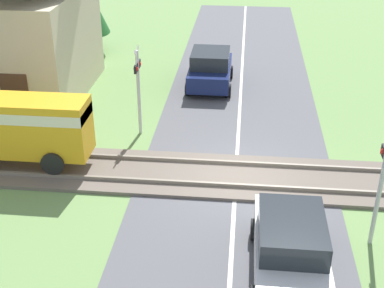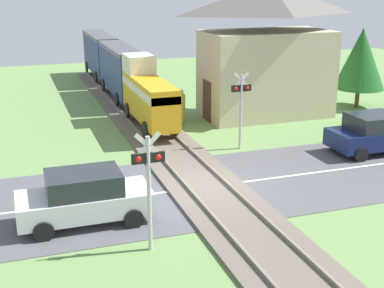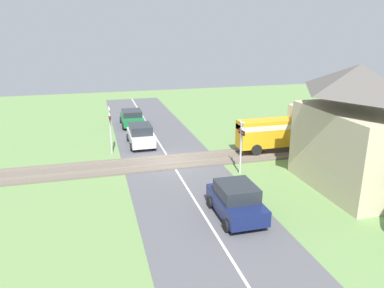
{
  "view_description": "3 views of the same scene",
  "coord_description": "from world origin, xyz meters",
  "px_view_note": "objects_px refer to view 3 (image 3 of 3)",
  "views": [
    {
      "loc": [
        -15.06,
        -0.1,
        9.15
      ],
      "look_at": [
        0.0,
        1.45,
        1.2
      ],
      "focal_mm": 50.0,
      "sensor_mm": 36.0,
      "label": 1
    },
    {
      "loc": [
        -6.18,
        -16.62,
        7.26
      ],
      "look_at": [
        0.0,
        1.45,
        1.2
      ],
      "focal_mm": 50.0,
      "sensor_mm": 36.0,
      "label": 2
    },
    {
      "loc": [
        23.18,
        -4.78,
        8.75
      ],
      "look_at": [
        0.0,
        1.45,
        1.2
      ],
      "focal_mm": 35.0,
      "sensor_mm": 36.0,
      "label": 3
    }
  ],
  "objects_px": {
    "crossing_signal_east_approach": "(241,140)",
    "pedestrian_by_station": "(303,150)",
    "car_behind_queue": "(132,118)",
    "crossing_signal_west_approach": "(110,125)",
    "car_near_crossing": "(141,135)",
    "station_building": "(352,130)",
    "train": "(366,121)",
    "car_far_side": "(236,200)"
  },
  "relations": [
    {
      "from": "car_far_side",
      "to": "station_building",
      "type": "height_order",
      "value": "station_building"
    },
    {
      "from": "car_near_crossing",
      "to": "crossing_signal_east_approach",
      "type": "xyz_separation_m",
      "value": [
        7.42,
        5.18,
        1.32
      ]
    },
    {
      "from": "car_far_side",
      "to": "station_building",
      "type": "bearing_deg",
      "value": 101.94
    },
    {
      "from": "train",
      "to": "car_behind_queue",
      "type": "relative_size",
      "value": 5.25
    },
    {
      "from": "car_near_crossing",
      "to": "pedestrian_by_station",
      "type": "xyz_separation_m",
      "value": [
        6.33,
        10.14,
        -0.05
      ]
    },
    {
      "from": "car_far_side",
      "to": "crossing_signal_west_approach",
      "type": "relative_size",
      "value": 1.09
    },
    {
      "from": "car_near_crossing",
      "to": "crossing_signal_west_approach",
      "type": "distance_m",
      "value": 3.02
    },
    {
      "from": "car_far_side",
      "to": "train",
      "type": "bearing_deg",
      "value": 120.65
    },
    {
      "from": "car_behind_queue",
      "to": "pedestrian_by_station",
      "type": "relative_size",
      "value": 2.24
    },
    {
      "from": "train",
      "to": "car_far_side",
      "type": "relative_size",
      "value": 5.49
    },
    {
      "from": "crossing_signal_west_approach",
      "to": "car_near_crossing",
      "type": "bearing_deg",
      "value": 122.22
    },
    {
      "from": "car_behind_queue",
      "to": "pedestrian_by_station",
      "type": "bearing_deg",
      "value": 39.18
    },
    {
      "from": "train",
      "to": "crossing_signal_west_approach",
      "type": "height_order",
      "value": "train"
    },
    {
      "from": "train",
      "to": "station_building",
      "type": "xyz_separation_m",
      "value": [
        6.6,
        -6.5,
        1.51
      ]
    },
    {
      "from": "car_near_crossing",
      "to": "station_building",
      "type": "distance_m",
      "value": 15.17
    },
    {
      "from": "car_near_crossing",
      "to": "car_far_side",
      "type": "bearing_deg",
      "value": 12.92
    },
    {
      "from": "car_behind_queue",
      "to": "station_building",
      "type": "xyz_separation_m",
      "value": [
        17.15,
        10.08,
        2.62
      ]
    },
    {
      "from": "car_far_side",
      "to": "crossing_signal_east_approach",
      "type": "bearing_deg",
      "value": 155.91
    },
    {
      "from": "train",
      "to": "pedestrian_by_station",
      "type": "height_order",
      "value": "train"
    },
    {
      "from": "crossing_signal_east_approach",
      "to": "station_building",
      "type": "bearing_deg",
      "value": 53.67
    },
    {
      "from": "car_behind_queue",
      "to": "crossing_signal_east_approach",
      "type": "distance_m",
      "value": 14.56
    },
    {
      "from": "pedestrian_by_station",
      "to": "car_near_crossing",
      "type": "bearing_deg",
      "value": -121.96
    },
    {
      "from": "car_behind_queue",
      "to": "crossing_signal_west_approach",
      "type": "relative_size",
      "value": 1.15
    },
    {
      "from": "car_behind_queue",
      "to": "station_building",
      "type": "height_order",
      "value": "station_building"
    },
    {
      "from": "crossing_signal_east_approach",
      "to": "pedestrian_by_station",
      "type": "height_order",
      "value": "crossing_signal_east_approach"
    },
    {
      "from": "crossing_signal_west_approach",
      "to": "pedestrian_by_station",
      "type": "height_order",
      "value": "crossing_signal_west_approach"
    },
    {
      "from": "car_far_side",
      "to": "pedestrian_by_station",
      "type": "bearing_deg",
      "value": 130.61
    },
    {
      "from": "crossing_signal_east_approach",
      "to": "car_near_crossing",
      "type": "bearing_deg",
      "value": -145.12
    },
    {
      "from": "station_building",
      "to": "crossing_signal_west_approach",
      "type": "bearing_deg",
      "value": -127.76
    },
    {
      "from": "car_behind_queue",
      "to": "crossing_signal_east_approach",
      "type": "relative_size",
      "value": 1.15
    },
    {
      "from": "car_near_crossing",
      "to": "car_behind_queue",
      "type": "height_order",
      "value": "car_near_crossing"
    },
    {
      "from": "crossing_signal_west_approach",
      "to": "station_building",
      "type": "distance_m",
      "value": 15.71
    },
    {
      "from": "car_near_crossing",
      "to": "car_far_side",
      "type": "xyz_separation_m",
      "value": [
        12.56,
        2.88,
        0.02
      ]
    },
    {
      "from": "crossing_signal_west_approach",
      "to": "pedestrian_by_station",
      "type": "bearing_deg",
      "value": 68.57
    },
    {
      "from": "train",
      "to": "crossing_signal_east_approach",
      "type": "height_order",
      "value": "train"
    },
    {
      "from": "pedestrian_by_station",
      "to": "train",
      "type": "bearing_deg",
      "value": 106.38
    },
    {
      "from": "crossing_signal_west_approach",
      "to": "crossing_signal_east_approach",
      "type": "distance_m",
      "value": 9.57
    },
    {
      "from": "crossing_signal_east_approach",
      "to": "station_building",
      "type": "distance_m",
      "value": 6.22
    },
    {
      "from": "car_near_crossing",
      "to": "pedestrian_by_station",
      "type": "bearing_deg",
      "value": 58.04
    },
    {
      "from": "car_far_side",
      "to": "car_behind_queue",
      "type": "distance_m",
      "value": 18.9
    },
    {
      "from": "crossing_signal_west_approach",
      "to": "crossing_signal_east_approach",
      "type": "height_order",
      "value": "same"
    },
    {
      "from": "car_far_side",
      "to": "car_behind_queue",
      "type": "height_order",
      "value": "car_far_side"
    }
  ]
}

